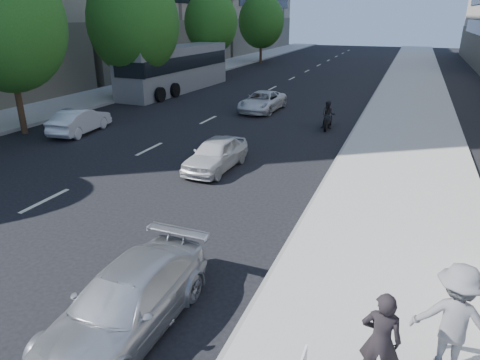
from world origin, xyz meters
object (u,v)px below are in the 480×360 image
at_px(jogger, 454,320).
at_px(bus, 176,69).
at_px(motorcycle, 328,116).
at_px(white_sedan_mid, 80,121).
at_px(pedestrian_woman, 381,340).
at_px(white_sedan_far, 262,101).
at_px(white_sedan_near, 216,154).
at_px(parked_sedan, 127,302).

bearing_deg(jogger, bus, -48.56).
bearing_deg(motorcycle, white_sedan_mid, -161.98).
bearing_deg(pedestrian_woman, white_sedan_far, -66.07).
xyz_separation_m(white_sedan_near, motorcycle, (2.78, 7.78, 0.04)).
distance_m(white_sedan_near, white_sedan_far, 10.80).
relative_size(jogger, white_sedan_mid, 0.51).
xyz_separation_m(jogger, white_sedan_mid, (-16.11, 10.19, -0.49)).
height_order(pedestrian_woman, white_sedan_far, pedestrian_woman).
bearing_deg(motorcycle, white_sedan_far, 140.26).
bearing_deg(pedestrian_woman, parked_sedan, 3.33).
bearing_deg(jogger, white_sedan_far, -59.37).
distance_m(white_sedan_near, motorcycle, 8.26).
xyz_separation_m(parked_sedan, bus, (-12.50, 24.09, 1.03)).
bearing_deg(white_sedan_near, white_sedan_mid, 166.50).
relative_size(parked_sedan, white_sedan_mid, 1.12).
xyz_separation_m(parked_sedan, white_sedan_near, (-2.19, 8.74, -0.00)).
distance_m(jogger, white_sedan_near, 10.90).
bearing_deg(white_sedan_mid, pedestrian_woman, 137.66).
xyz_separation_m(pedestrian_woman, white_sedan_far, (-8.35, 19.16, -0.39)).
height_order(jogger, motorcycle, jogger).
bearing_deg(white_sedan_mid, white_sedan_far, -135.69).
distance_m(pedestrian_woman, parked_sedan, 4.42).
bearing_deg(white_sedan_mid, parked_sedan, 127.36).
height_order(pedestrian_woman, parked_sedan, pedestrian_woman).
bearing_deg(bus, jogger, -49.64).
xyz_separation_m(white_sedan_near, white_sedan_far, (-1.76, 10.65, -0.02)).
xyz_separation_m(jogger, pedestrian_woman, (-1.02, -0.74, -0.12)).
bearing_deg(jogger, white_sedan_near, -41.92).
height_order(white_sedan_near, motorcycle, motorcycle).
distance_m(white_sedan_mid, white_sedan_far, 10.64).
bearing_deg(motorcycle, pedestrian_woman, -84.29).
relative_size(jogger, white_sedan_near, 0.54).
height_order(white_sedan_far, bus, bus).
bearing_deg(jogger, motorcycle, -69.08).
bearing_deg(white_sedan_far, bus, 153.74).
height_order(parked_sedan, white_sedan_mid, white_sedan_mid).
bearing_deg(motorcycle, bus, 142.51).
height_order(jogger, bus, bus).
relative_size(white_sedan_near, bus, 0.29).
bearing_deg(bus, white_sedan_far, -26.21).
xyz_separation_m(parked_sedan, white_sedan_mid, (-10.69, 11.15, 0.01)).
height_order(parked_sedan, white_sedan_near, parked_sedan).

